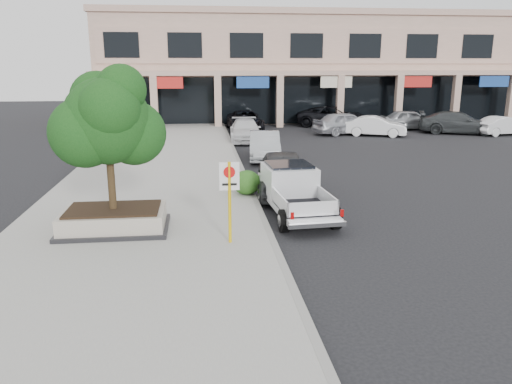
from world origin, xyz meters
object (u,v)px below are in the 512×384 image
(curb_car_c, at_px, (245,130))
(lot_car_f, at_px, (504,126))
(planter_tree, at_px, (113,121))
(curb_car_d, at_px, (245,121))
(pickup_truck, at_px, (296,192))
(curb_car_a, at_px, (283,173))
(lot_car_c, at_px, (458,123))
(lot_car_e, at_px, (410,120))
(curb_car_b, at_px, (265,146))
(no_parking_sign, at_px, (230,191))
(lot_car_b, at_px, (376,126))
(lot_car_d, at_px, (334,116))
(planter, at_px, (114,219))
(lot_car_a, at_px, (345,123))

(curb_car_c, bearing_deg, lot_car_f, 5.17)
(planter_tree, distance_m, curb_car_d, 24.37)
(planter_tree, relative_size, curb_car_c, 0.81)
(planter_tree, height_order, pickup_truck, planter_tree)
(curb_car_d, bearing_deg, curb_car_a, -91.17)
(pickup_truck, bearing_deg, lot_car_c, 45.85)
(curb_car_d, relative_size, lot_car_e, 1.21)
(curb_car_b, bearing_deg, lot_car_f, 28.12)
(curb_car_c, height_order, lot_car_f, curb_car_c)
(lot_car_c, bearing_deg, pickup_truck, 162.01)
(no_parking_sign, relative_size, pickup_truck, 0.45)
(planter_tree, bearing_deg, pickup_truck, 12.28)
(lot_car_b, height_order, lot_car_d, lot_car_d)
(planter, xyz_separation_m, lot_car_c, (21.66, 20.26, 0.33))
(no_parking_sign, bearing_deg, planter_tree, 153.33)
(curb_car_d, bearing_deg, planter, -104.91)
(no_parking_sign, height_order, curb_car_c, no_parking_sign)
(lot_car_e, bearing_deg, curb_car_c, 110.63)
(planter_tree, bearing_deg, no_parking_sign, -26.67)
(curb_car_c, height_order, lot_car_a, lot_car_a)
(pickup_truck, distance_m, lot_car_c, 24.64)
(curb_car_a, xyz_separation_m, lot_car_e, (13.24, 18.68, -0.05))
(lot_car_b, relative_size, lot_car_f, 1.04)
(lot_car_c, bearing_deg, curb_car_a, 157.36)
(lot_car_e, bearing_deg, no_parking_sign, 149.22)
(curb_car_c, distance_m, lot_car_b, 9.60)
(curb_car_b, height_order, lot_car_c, lot_car_c)
(curb_car_b, distance_m, lot_car_b, 12.19)
(lot_car_f, bearing_deg, lot_car_b, 75.25)
(planter, height_order, lot_car_e, lot_car_e)
(curb_car_a, distance_m, lot_car_f, 23.89)
(planter_tree, height_order, lot_car_a, planter_tree)
(curb_car_a, xyz_separation_m, lot_car_c, (15.80, 15.99, -0.02))
(planter_tree, height_order, lot_car_d, planter_tree)
(curb_car_a, relative_size, lot_car_d, 0.81)
(pickup_truck, bearing_deg, no_parking_sign, -134.15)
(planter, height_order, lot_car_a, lot_car_a)
(curb_car_a, relative_size, lot_car_f, 1.18)
(curb_car_b, bearing_deg, lot_car_e, 46.99)
(lot_car_c, xyz_separation_m, lot_car_f, (2.89, -1.11, -0.13))
(curb_car_c, xyz_separation_m, lot_car_a, (7.58, 2.43, 0.11))
(no_parking_sign, xyz_separation_m, lot_car_f, (21.15, 20.64, -0.96))
(no_parking_sign, xyz_separation_m, lot_car_d, (10.24, 26.98, -0.80))
(lot_car_d, bearing_deg, curb_car_c, 150.95)
(planter_tree, bearing_deg, planter, -131.03)
(lot_car_f, bearing_deg, planter_tree, 116.82)
(lot_car_f, bearing_deg, no_parking_sign, 123.23)
(curb_car_a, distance_m, curb_car_c, 14.14)
(curb_car_b, bearing_deg, curb_car_a, -85.90)
(pickup_truck, bearing_deg, planter, -170.69)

